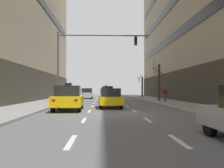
{
  "coord_description": "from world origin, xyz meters",
  "views": [
    {
      "loc": [
        -0.65,
        -15.16,
        1.47
      ],
      "look_at": [
        0.63,
        18.63,
        2.21
      ],
      "focal_mm": 40.47,
      "sensor_mm": 36.0,
      "label": 1
    }
  ],
  "objects_px": {
    "taxi_driving_0": "(68,98)",
    "traffic_signal_0": "(85,53)",
    "taxi_driving_2": "(110,98)",
    "taxi_driving_3": "(108,94)",
    "taxi_driving_1": "(106,92)",
    "street_tree_1": "(159,82)",
    "street_tree_0": "(142,86)",
    "car_driving_5": "(87,93)",
    "car_driving_4": "(109,96)",
    "pedestrian_0": "(165,94)"
  },
  "relations": [
    {
      "from": "taxi_driving_2",
      "to": "car_driving_5",
      "type": "distance_m",
      "value": 21.29
    },
    {
      "from": "taxi_driving_0",
      "to": "taxi_driving_3",
      "type": "relative_size",
      "value": 1.1
    },
    {
      "from": "taxi_driving_0",
      "to": "car_driving_4",
      "type": "distance_m",
      "value": 11.51
    },
    {
      "from": "car_driving_5",
      "to": "traffic_signal_0",
      "type": "bearing_deg",
      "value": -87.25
    },
    {
      "from": "traffic_signal_0",
      "to": "taxi_driving_2",
      "type": "bearing_deg",
      "value": -63.31
    },
    {
      "from": "traffic_signal_0",
      "to": "car_driving_4",
      "type": "bearing_deg",
      "value": 59.54
    },
    {
      "from": "traffic_signal_0",
      "to": "street_tree_1",
      "type": "height_order",
      "value": "traffic_signal_0"
    },
    {
      "from": "taxi_driving_0",
      "to": "car_driving_5",
      "type": "relative_size",
      "value": 1.04
    },
    {
      "from": "taxi_driving_2",
      "to": "traffic_signal_0",
      "type": "distance_m",
      "value": 6.71
    },
    {
      "from": "taxi_driving_0",
      "to": "taxi_driving_2",
      "type": "bearing_deg",
      "value": 38.12
    },
    {
      "from": "street_tree_1",
      "to": "taxi_driving_1",
      "type": "bearing_deg",
      "value": 112.86
    },
    {
      "from": "taxi_driving_0",
      "to": "traffic_signal_0",
      "type": "height_order",
      "value": "traffic_signal_0"
    },
    {
      "from": "taxi_driving_2",
      "to": "taxi_driving_3",
      "type": "relative_size",
      "value": 0.99
    },
    {
      "from": "street_tree_0",
      "to": "street_tree_1",
      "type": "height_order",
      "value": "street_tree_1"
    },
    {
      "from": "car_driving_4",
      "to": "taxi_driving_1",
      "type": "bearing_deg",
      "value": 90.19
    },
    {
      "from": "car_driving_4",
      "to": "pedestrian_0",
      "type": "relative_size",
      "value": 2.8
    },
    {
      "from": "taxi_driving_0",
      "to": "traffic_signal_0",
      "type": "distance_m",
      "value": 8.16
    },
    {
      "from": "taxi_driving_3",
      "to": "car_driving_5",
      "type": "xyz_separation_m",
      "value": [
        -3.28,
        4.52,
        0.04
      ]
    },
    {
      "from": "street_tree_0",
      "to": "taxi_driving_3",
      "type": "bearing_deg",
      "value": -133.69
    },
    {
      "from": "taxi_driving_2",
      "to": "street_tree_0",
      "type": "height_order",
      "value": "street_tree_0"
    },
    {
      "from": "street_tree_0",
      "to": "taxi_driving_1",
      "type": "bearing_deg",
      "value": 164.86
    },
    {
      "from": "car_driving_4",
      "to": "car_driving_5",
      "type": "bearing_deg",
      "value": 104.58
    },
    {
      "from": "taxi_driving_0",
      "to": "car_driving_4",
      "type": "xyz_separation_m",
      "value": [
        3.09,
        11.08,
        -0.08
      ]
    },
    {
      "from": "street_tree_1",
      "to": "pedestrian_0",
      "type": "bearing_deg",
      "value": -84.88
    },
    {
      "from": "street_tree_1",
      "to": "street_tree_0",
      "type": "bearing_deg",
      "value": 89.95
    },
    {
      "from": "taxi_driving_2",
      "to": "taxi_driving_1",
      "type": "bearing_deg",
      "value": 89.91
    },
    {
      "from": "taxi_driving_1",
      "to": "street_tree_1",
      "type": "relative_size",
      "value": 0.87
    },
    {
      "from": "taxi_driving_0",
      "to": "street_tree_1",
      "type": "relative_size",
      "value": 0.96
    },
    {
      "from": "taxi_driving_3",
      "to": "traffic_signal_0",
      "type": "height_order",
      "value": "traffic_signal_0"
    },
    {
      "from": "car_driving_4",
      "to": "street_tree_1",
      "type": "relative_size",
      "value": 0.87
    },
    {
      "from": "taxi_driving_3",
      "to": "pedestrian_0",
      "type": "relative_size",
      "value": 2.82
    },
    {
      "from": "taxi_driving_3",
      "to": "street_tree_1",
      "type": "bearing_deg",
      "value": -47.6
    },
    {
      "from": "taxi_driving_3",
      "to": "taxi_driving_1",
      "type": "bearing_deg",
      "value": 90.9
    },
    {
      "from": "taxi_driving_0",
      "to": "pedestrian_0",
      "type": "distance_m",
      "value": 13.78
    },
    {
      "from": "car_driving_5",
      "to": "taxi_driving_0",
      "type": "bearing_deg",
      "value": -89.72
    },
    {
      "from": "taxi_driving_2",
      "to": "taxi_driving_0",
      "type": "bearing_deg",
      "value": -141.88
    },
    {
      "from": "taxi_driving_2",
      "to": "street_tree_1",
      "type": "xyz_separation_m",
      "value": [
        6.18,
        9.95,
        1.65
      ]
    },
    {
      "from": "taxi_driving_3",
      "to": "car_driving_4",
      "type": "height_order",
      "value": "taxi_driving_3"
    },
    {
      "from": "taxi_driving_1",
      "to": "car_driving_4",
      "type": "height_order",
      "value": "taxi_driving_1"
    },
    {
      "from": "street_tree_0",
      "to": "street_tree_1",
      "type": "distance_m",
      "value": 12.91
    },
    {
      "from": "pedestrian_0",
      "to": "taxi_driving_0",
      "type": "bearing_deg",
      "value": -132.91
    },
    {
      "from": "taxi_driving_1",
      "to": "traffic_signal_0",
      "type": "distance_m",
      "value": 20.44
    },
    {
      "from": "street_tree_0",
      "to": "street_tree_1",
      "type": "bearing_deg",
      "value": -90.05
    },
    {
      "from": "car_driving_4",
      "to": "traffic_signal_0",
      "type": "xyz_separation_m",
      "value": [
        -2.42,
        -4.11,
        4.26
      ]
    },
    {
      "from": "taxi_driving_1",
      "to": "car_driving_4",
      "type": "xyz_separation_m",
      "value": [
        0.05,
        -15.79,
        -0.23
      ]
    },
    {
      "from": "taxi_driving_1",
      "to": "taxi_driving_3",
      "type": "bearing_deg",
      "value": -89.1
    },
    {
      "from": "taxi_driving_1",
      "to": "street_tree_0",
      "type": "distance_m",
      "value": 6.46
    },
    {
      "from": "pedestrian_0",
      "to": "taxi_driving_2",
      "type": "bearing_deg",
      "value": -129.51
    },
    {
      "from": "taxi_driving_3",
      "to": "taxi_driving_2",
      "type": "bearing_deg",
      "value": -90.56
    },
    {
      "from": "taxi_driving_0",
      "to": "taxi_driving_1",
      "type": "height_order",
      "value": "taxi_driving_1"
    }
  ]
}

